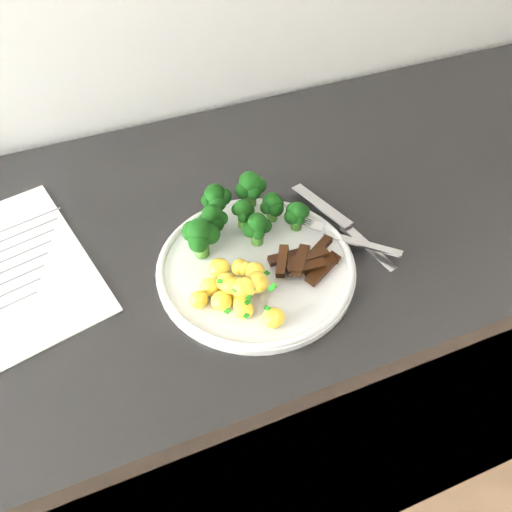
{
  "coord_description": "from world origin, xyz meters",
  "views": [
    {
      "loc": [
        0.02,
        1.12,
        1.49
      ],
      "look_at": [
        0.2,
        1.56,
        0.96
      ],
      "focal_mm": 36.35,
      "sensor_mm": 36.0,
      "label": 1
    }
  ],
  "objects_px": {
    "counter": "(215,383)",
    "potatoes": "(238,287)",
    "beef_strips": "(307,261)",
    "plate": "(256,266)",
    "fork": "(346,237)",
    "knife": "(354,236)",
    "broccoli": "(238,212)",
    "recipe_paper": "(5,273)"
  },
  "relations": [
    {
      "from": "beef_strips",
      "to": "potatoes",
      "type": "bearing_deg",
      "value": -173.25
    },
    {
      "from": "counter",
      "to": "recipe_paper",
      "type": "distance_m",
      "value": 0.54
    },
    {
      "from": "knife",
      "to": "beef_strips",
      "type": "bearing_deg",
      "value": -163.97
    },
    {
      "from": "fork",
      "to": "knife",
      "type": "xyz_separation_m",
      "value": [
        0.02,
        0.01,
        -0.01
      ]
    },
    {
      "from": "recipe_paper",
      "to": "broccoli",
      "type": "bearing_deg",
      "value": -9.0
    },
    {
      "from": "broccoli",
      "to": "beef_strips",
      "type": "xyz_separation_m",
      "value": [
        0.06,
        -0.1,
        -0.03
      ]
    },
    {
      "from": "counter",
      "to": "knife",
      "type": "distance_m",
      "value": 0.53
    },
    {
      "from": "fork",
      "to": "broccoli",
      "type": "bearing_deg",
      "value": 149.73
    },
    {
      "from": "recipe_paper",
      "to": "knife",
      "type": "height_order",
      "value": "knife"
    },
    {
      "from": "recipe_paper",
      "to": "counter",
      "type": "bearing_deg",
      "value": -5.9
    },
    {
      "from": "plate",
      "to": "fork",
      "type": "relative_size",
      "value": 1.99
    },
    {
      "from": "counter",
      "to": "knife",
      "type": "bearing_deg",
      "value": -24.75
    },
    {
      "from": "potatoes",
      "to": "knife",
      "type": "distance_m",
      "value": 0.2
    },
    {
      "from": "recipe_paper",
      "to": "plate",
      "type": "distance_m",
      "value": 0.36
    },
    {
      "from": "broccoli",
      "to": "beef_strips",
      "type": "bearing_deg",
      "value": -57.29
    },
    {
      "from": "fork",
      "to": "knife",
      "type": "relative_size",
      "value": 0.65
    },
    {
      "from": "recipe_paper",
      "to": "plate",
      "type": "xyz_separation_m",
      "value": [
        0.33,
        -0.13,
        0.01
      ]
    },
    {
      "from": "counter",
      "to": "broccoli",
      "type": "distance_m",
      "value": 0.52
    },
    {
      "from": "counter",
      "to": "recipe_paper",
      "type": "xyz_separation_m",
      "value": [
        -0.28,
        0.03,
        0.47
      ]
    },
    {
      "from": "plate",
      "to": "counter",
      "type": "bearing_deg",
      "value": 119.47
    },
    {
      "from": "knife",
      "to": "potatoes",
      "type": "bearing_deg",
      "value": -168.88
    },
    {
      "from": "fork",
      "to": "knife",
      "type": "height_order",
      "value": "fork"
    },
    {
      "from": "counter",
      "to": "beef_strips",
      "type": "height_order",
      "value": "beef_strips"
    },
    {
      "from": "counter",
      "to": "potatoes",
      "type": "distance_m",
      "value": 0.51
    },
    {
      "from": "recipe_paper",
      "to": "beef_strips",
      "type": "bearing_deg",
      "value": -21.08
    },
    {
      "from": "counter",
      "to": "potatoes",
      "type": "height_order",
      "value": "potatoes"
    },
    {
      "from": "plate",
      "to": "broccoli",
      "type": "height_order",
      "value": "broccoli"
    },
    {
      "from": "plate",
      "to": "potatoes",
      "type": "bearing_deg",
      "value": -136.4
    },
    {
      "from": "fork",
      "to": "plate",
      "type": "bearing_deg",
      "value": 177.49
    },
    {
      "from": "beef_strips",
      "to": "fork",
      "type": "height_order",
      "value": "beef_strips"
    },
    {
      "from": "broccoli",
      "to": "potatoes",
      "type": "bearing_deg",
      "value": -110.41
    },
    {
      "from": "broccoli",
      "to": "knife",
      "type": "distance_m",
      "value": 0.18
    },
    {
      "from": "plate",
      "to": "knife",
      "type": "height_order",
      "value": "knife"
    },
    {
      "from": "plate",
      "to": "beef_strips",
      "type": "bearing_deg",
      "value": -21.61
    },
    {
      "from": "plate",
      "to": "potatoes",
      "type": "distance_m",
      "value": 0.06
    },
    {
      "from": "plate",
      "to": "potatoes",
      "type": "height_order",
      "value": "potatoes"
    },
    {
      "from": "beef_strips",
      "to": "fork",
      "type": "relative_size",
      "value": 0.77
    },
    {
      "from": "recipe_paper",
      "to": "knife",
      "type": "xyz_separation_m",
      "value": [
        0.49,
        -0.13,
        0.01
      ]
    },
    {
      "from": "knife",
      "to": "counter",
      "type": "bearing_deg",
      "value": 155.25
    },
    {
      "from": "beef_strips",
      "to": "fork",
      "type": "xyz_separation_m",
      "value": [
        0.07,
        0.02,
        -0.0
      ]
    },
    {
      "from": "counter",
      "to": "potatoes",
      "type": "relative_size",
      "value": 18.52
    },
    {
      "from": "broccoli",
      "to": "potatoes",
      "type": "relative_size",
      "value": 1.43
    }
  ]
}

